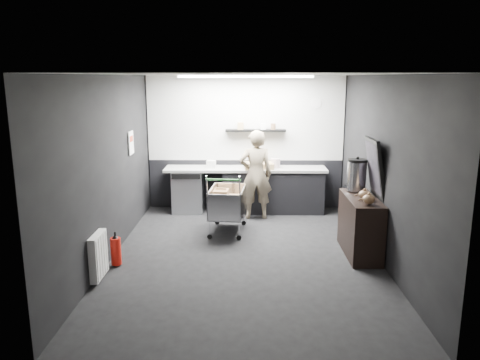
{
  "coord_description": "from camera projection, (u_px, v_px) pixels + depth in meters",
  "views": [
    {
      "loc": [
        0.02,
        -6.7,
        2.67
      ],
      "look_at": [
        -0.08,
        0.4,
        1.1
      ],
      "focal_mm": 35.0,
      "sensor_mm": 36.0,
      "label": 1
    }
  ],
  "objects": [
    {
      "name": "white_container",
      "position": [
        211.0,
        164.0,
        9.23
      ],
      "size": [
        0.18,
        0.15,
        0.15
      ],
      "primitive_type": "cube",
      "rotation": [
        0.0,
        0.0,
        -0.09
      ],
      "color": "white",
      "rests_on": "prep_counter"
    },
    {
      "name": "kitchen_wall_panel",
      "position": [
        246.0,
        118.0,
        9.38
      ],
      "size": [
        3.95,
        0.02,
        1.7
      ],
      "primitive_type": "cube",
      "color": "silver",
      "rests_on": "wall_back"
    },
    {
      "name": "shopping_cart",
      "position": [
        227.0,
        204.0,
        8.12
      ],
      "size": [
        0.66,
        1.01,
        1.06
      ],
      "color": "silver",
      "rests_on": "floor"
    },
    {
      "name": "floor",
      "position": [
        245.0,
        256.0,
        7.11
      ],
      "size": [
        5.5,
        5.5,
        0.0
      ],
      "primitive_type": "plane",
      "color": "black",
      "rests_on": "ground"
    },
    {
      "name": "wall_left",
      "position": [
        109.0,
        169.0,
        6.85
      ],
      "size": [
        0.0,
        5.5,
        5.5
      ],
      "primitive_type": "plane",
      "rotation": [
        1.57,
        0.0,
        1.57
      ],
      "color": "black",
      "rests_on": "floor"
    },
    {
      "name": "wall_front",
      "position": [
        244.0,
        229.0,
        4.14
      ],
      "size": [
        5.5,
        0.0,
        5.5
      ],
      "primitive_type": "plane",
      "rotation": [
        -1.57,
        0.0,
        0.0
      ],
      "color": "black",
      "rests_on": "floor"
    },
    {
      "name": "radiator",
      "position": [
        98.0,
        256.0,
        6.19
      ],
      "size": [
        0.1,
        0.5,
        0.6
      ],
      "primitive_type": "cube",
      "color": "white",
      "rests_on": "wall_left"
    },
    {
      "name": "pink_tub",
      "position": [
        275.0,
        163.0,
        9.25
      ],
      "size": [
        0.18,
        0.18,
        0.18
      ],
      "primitive_type": "cylinder",
      "color": "beige",
      "rests_on": "prep_counter"
    },
    {
      "name": "wall_back",
      "position": [
        246.0,
        143.0,
        9.51
      ],
      "size": [
        5.5,
        0.0,
        5.5
      ],
      "primitive_type": "plane",
      "rotation": [
        1.57,
        0.0,
        0.0
      ],
      "color": "black",
      "rests_on": "floor"
    },
    {
      "name": "poster_red_band",
      "position": [
        131.0,
        139.0,
        8.06
      ],
      "size": [
        0.02,
        0.22,
        0.1
      ],
      "primitive_type": "cube",
      "color": "#B62D16",
      "rests_on": "poster"
    },
    {
      "name": "prep_counter",
      "position": [
        252.0,
        189.0,
        9.38
      ],
      "size": [
        3.2,
        0.61,
        0.9
      ],
      "color": "black",
      "rests_on": "floor"
    },
    {
      "name": "poster",
      "position": [
        131.0,
        143.0,
        8.07
      ],
      "size": [
        0.02,
        0.3,
        0.4
      ],
      "primitive_type": "cube",
      "color": "white",
      "rests_on": "wall_left"
    },
    {
      "name": "wall_right",
      "position": [
        382.0,
        169.0,
        6.79
      ],
      "size": [
        0.0,
        5.5,
        5.5
      ],
      "primitive_type": "plane",
      "rotation": [
        1.57,
        0.0,
        -1.57
      ],
      "color": "black",
      "rests_on": "floor"
    },
    {
      "name": "person",
      "position": [
        256.0,
        175.0,
        8.85
      ],
      "size": [
        0.66,
        0.46,
        1.7
      ],
      "primitive_type": "imported",
      "rotation": [
        0.0,
        0.0,
        3.23
      ],
      "color": "#BAAF93",
      "rests_on": "floor"
    },
    {
      "name": "ceiling",
      "position": [
        245.0,
        74.0,
        6.53
      ],
      "size": [
        5.5,
        5.5,
        0.0
      ],
      "primitive_type": "plane",
      "rotation": [
        3.14,
        0.0,
        0.0
      ],
      "color": "silver",
      "rests_on": "wall_back"
    },
    {
      "name": "dado_panel",
      "position": [
        245.0,
        184.0,
        9.67
      ],
      "size": [
        3.95,
        0.02,
        1.0
      ],
      "primitive_type": "cube",
      "color": "black",
      "rests_on": "wall_back"
    },
    {
      "name": "ceiling_strip",
      "position": [
        246.0,
        77.0,
        8.34
      ],
      "size": [
        2.4,
        0.2,
        0.04
      ],
      "primitive_type": "cube",
      "color": "white",
      "rests_on": "ceiling"
    },
    {
      "name": "wall_clock",
      "position": [
        316.0,
        103.0,
        9.28
      ],
      "size": [
        0.2,
        0.03,
        0.2
      ],
      "primitive_type": "cylinder",
      "rotation": [
        1.57,
        0.0,
        0.0
      ],
      "color": "white",
      "rests_on": "wall_back"
    },
    {
      "name": "sideboard",
      "position": [
        361.0,
        218.0,
        7.12
      ],
      "size": [
        0.51,
        1.19,
        1.78
      ],
      "color": "black",
      "rests_on": "floor"
    },
    {
      "name": "floating_shelf",
      "position": [
        256.0,
        130.0,
        9.32
      ],
      "size": [
        1.2,
        0.22,
        0.04
      ],
      "primitive_type": "cube",
      "color": "black",
      "rests_on": "wall_back"
    },
    {
      "name": "cardboard_box",
      "position": [
        259.0,
        165.0,
        9.22
      ],
      "size": [
        0.6,
        0.48,
        0.11
      ],
      "primitive_type": "cube",
      "rotation": [
        0.0,
        0.0,
        0.09
      ],
      "color": "tan",
      "rests_on": "prep_counter"
    },
    {
      "name": "fire_extinguisher",
      "position": [
        116.0,
        250.0,
        6.7
      ],
      "size": [
        0.15,
        0.15,
        0.49
      ],
      "color": "#B9150C",
      "rests_on": "floor"
    }
  ]
}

